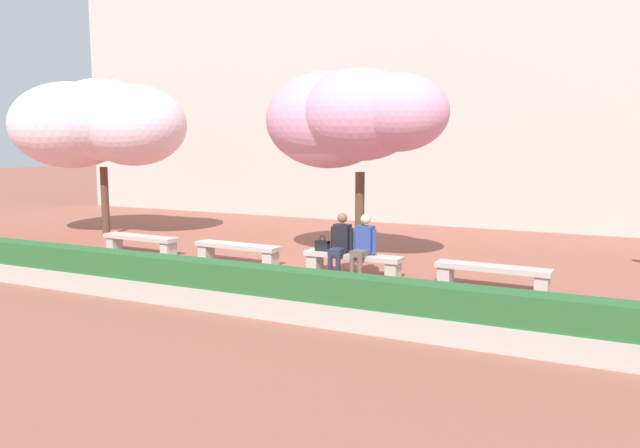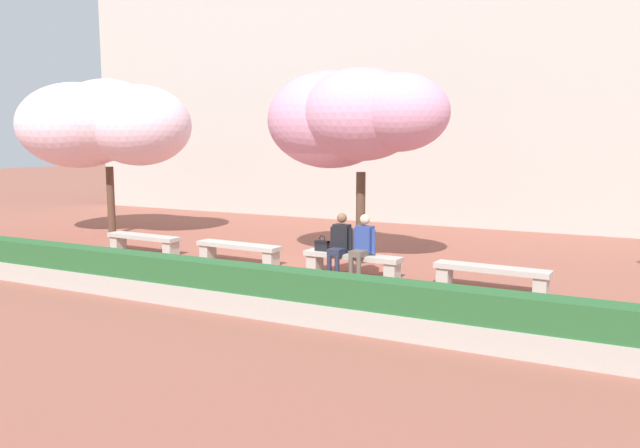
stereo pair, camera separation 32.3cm
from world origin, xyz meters
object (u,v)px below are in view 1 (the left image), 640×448
at_px(person_seated_right, 363,243).
at_px(cherry_tree_main, 353,117).
at_px(stone_bench_near_west, 237,250).
at_px(person_seated_left, 340,241).
at_px(stone_bench_west_end, 141,241).
at_px(stone_bench_center, 353,260).
at_px(stone_bench_near_east, 492,273).
at_px(cherry_tree_secondary, 98,124).
at_px(handbag, 322,245).

relative_size(person_seated_right, cherry_tree_main, 0.29).
bearing_deg(stone_bench_near_west, person_seated_left, -1.18).
xyz_separation_m(person_seated_right, cherry_tree_main, (-0.86, 1.43, 2.62)).
distance_m(stone_bench_near_west, cherry_tree_main, 4.01).
bearing_deg(stone_bench_west_end, stone_bench_center, -0.00).
xyz_separation_m(stone_bench_center, stone_bench_near_east, (2.87, -0.00, 0.00)).
bearing_deg(stone_bench_near_east, person_seated_right, -178.84).
bearing_deg(cherry_tree_secondary, person_seated_left, -12.71).
bearing_deg(cherry_tree_main, stone_bench_west_end, -164.92).
height_order(stone_bench_center, handbag, handbag).
height_order(person_seated_right, cherry_tree_main, cherry_tree_main).
relative_size(person_seated_right, handbag, 3.81).
xyz_separation_m(stone_bench_near_east, person_seated_left, (-3.13, -0.05, 0.39)).
xyz_separation_m(stone_bench_west_end, stone_bench_center, (5.73, -0.00, 0.00)).
bearing_deg(handbag, stone_bench_near_east, -0.18).
bearing_deg(stone_bench_near_east, person_seated_left, -179.02).
height_order(cherry_tree_main, cherry_tree_secondary, cherry_tree_secondary).
xyz_separation_m(person_seated_right, handbag, (-0.96, 0.06, -0.12)).
bearing_deg(stone_bench_near_east, stone_bench_near_west, 180.00).
bearing_deg(person_seated_right, person_seated_left, -179.95).
relative_size(person_seated_left, cherry_tree_main, 0.29).
relative_size(stone_bench_west_end, person_seated_left, 1.68).
distance_m(stone_bench_near_east, handbag, 3.59).
bearing_deg(cherry_tree_main, person_seated_right, -59.12).
distance_m(cherry_tree_main, cherry_tree_secondary, 8.30).
height_order(stone_bench_west_end, cherry_tree_secondary, cherry_tree_secondary).
distance_m(stone_bench_center, cherry_tree_secondary, 9.55).
distance_m(person_seated_left, person_seated_right, 0.51).
xyz_separation_m(stone_bench_near_east, handbag, (-3.58, 0.01, 0.27)).
distance_m(person_seated_left, handbag, 0.47).
height_order(stone_bench_near_west, cherry_tree_secondary, cherry_tree_secondary).
xyz_separation_m(cherry_tree_main, cherry_tree_secondary, (-8.28, 0.51, -0.05)).
bearing_deg(person_seated_left, handbag, 171.81).
distance_m(stone_bench_near_west, person_seated_left, 2.63).
bearing_deg(handbag, stone_bench_west_end, -179.87).
bearing_deg(stone_bench_west_end, stone_bench_near_east, -0.00).
bearing_deg(cherry_tree_secondary, handbag, -12.95).
distance_m(person_seated_right, cherry_tree_main, 3.11).
relative_size(stone_bench_west_end, stone_bench_near_west, 1.00).
distance_m(stone_bench_near_east, person_seated_right, 2.64).
bearing_deg(stone_bench_near_east, handbag, 179.82).
distance_m(stone_bench_near_west, stone_bench_center, 2.87).
height_order(stone_bench_near_west, person_seated_right, person_seated_right).
distance_m(person_seated_right, handbag, 0.97).
height_order(stone_bench_center, person_seated_left, person_seated_left).
bearing_deg(stone_bench_center, stone_bench_near_west, 180.00).
relative_size(stone_bench_near_east, cherry_tree_main, 0.49).
distance_m(stone_bench_west_end, cherry_tree_secondary, 4.72).
height_order(stone_bench_near_east, cherry_tree_main, cherry_tree_main).
height_order(person_seated_right, handbag, person_seated_right).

